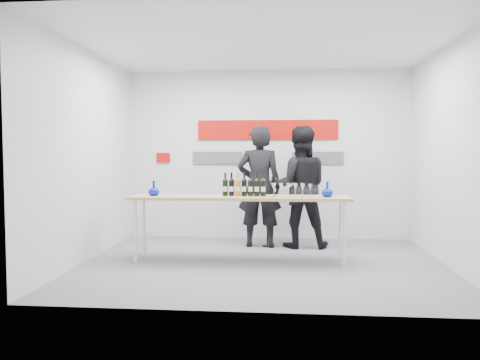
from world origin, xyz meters
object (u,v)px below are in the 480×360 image
at_px(presenter_right, 300,187).
at_px(presenter_left, 259,186).
at_px(tasting_table, 239,201).
at_px(mic_stand, 267,220).

bearing_deg(presenter_right, presenter_left, 1.53).
xyz_separation_m(tasting_table, mic_stand, (0.36, 1.08, -0.42)).
distance_m(presenter_left, mic_stand, 0.57).
height_order(presenter_left, mic_stand, presenter_left).
bearing_deg(mic_stand, presenter_right, 10.81).
relative_size(tasting_table, mic_stand, 2.15).
bearing_deg(presenter_left, presenter_right, -174.81).
bearing_deg(presenter_left, tasting_table, 79.68).
bearing_deg(presenter_right, tasting_table, 49.41).
bearing_deg(mic_stand, presenter_left, -163.10).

